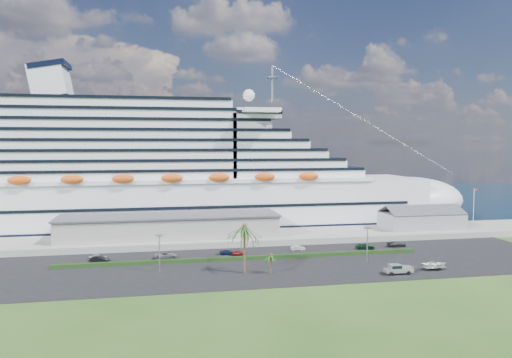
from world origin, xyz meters
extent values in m
plane|color=#284C19|center=(0.00, 0.00, 0.00)|extent=(420.00, 420.00, 0.00)
cube|color=black|center=(0.00, 11.00, 0.06)|extent=(140.00, 38.00, 0.12)
cube|color=gray|center=(0.00, 40.00, 0.90)|extent=(240.00, 20.00, 1.80)
cube|color=#0B1F32|center=(0.00, 130.00, 0.01)|extent=(420.00, 160.00, 0.02)
cube|color=silver|center=(-20.00, 64.00, 8.00)|extent=(160.00, 30.00, 16.00)
ellipsoid|color=silver|center=(60.00, 64.00, 8.00)|extent=(40.00, 30.00, 16.00)
cube|color=black|center=(-20.00, 64.00, 1.20)|extent=(164.00, 30.60, 2.40)
cube|color=silver|center=(-32.00, 64.00, 29.60)|extent=(128.00, 26.00, 24.80)
cube|color=silver|center=(2.80, 64.00, 37.40)|extent=(14.00, 38.00, 3.20)
cube|color=silver|center=(-60.00, 64.00, 47.00)|extent=(11.58, 14.00, 11.58)
cylinder|color=gray|center=(10.00, 64.00, 48.00)|extent=(0.70, 0.70, 12.00)
ellipsoid|color=#D65314|center=(-24.00, 48.20, 17.80)|extent=(90.00, 2.40, 2.60)
ellipsoid|color=#D65314|center=(-24.00, 79.80, 17.80)|extent=(90.00, 2.40, 2.60)
cube|color=black|center=(-20.00, 64.00, 8.80)|extent=(144.00, 30.40, 0.90)
cube|color=gray|center=(-25.00, 40.00, 4.80)|extent=(60.00, 14.00, 6.00)
cube|color=#4C4C54|center=(-25.00, 40.00, 7.90)|extent=(61.00, 15.00, 0.40)
cube|color=gray|center=(52.00, 40.00, 4.20)|extent=(24.00, 12.00, 4.80)
cube|color=#4C4C54|center=(52.00, 37.00, 7.80)|extent=(24.00, 6.31, 2.74)
cube|color=#4C4C54|center=(52.00, 43.00, 7.80)|extent=(24.00, 6.31, 2.74)
cylinder|color=silver|center=(70.00, 40.00, 7.80)|extent=(0.16, 0.16, 12.00)
cube|color=red|center=(70.50, 40.00, 13.40)|extent=(1.00, 0.04, 0.70)
cube|color=black|center=(-8.00, 16.00, 0.57)|extent=(88.00, 1.10, 0.90)
cylinder|color=gray|center=(-28.00, 8.00, 4.12)|extent=(0.24, 0.24, 8.00)
cube|color=gray|center=(-28.00, 8.00, 8.22)|extent=(1.60, 0.35, 0.35)
cylinder|color=gray|center=(20.00, 8.00, 4.12)|extent=(0.24, 0.24, 8.00)
cube|color=gray|center=(20.00, 8.00, 8.22)|extent=(1.60, 0.35, 0.35)
cylinder|color=#47301E|center=(-10.00, 4.00, 5.25)|extent=(0.54, 0.54, 10.50)
sphere|color=#47301E|center=(-10.00, 4.00, 10.50)|extent=(0.98, 0.98, 0.98)
cylinder|color=#47301E|center=(-4.50, 2.50, 2.10)|extent=(0.35, 0.35, 4.20)
sphere|color=#47301E|center=(-4.50, 2.50, 4.20)|extent=(0.73, 0.73, 0.73)
imported|color=silver|center=(-42.47, 22.55, 0.83)|extent=(4.29, 1.95, 1.43)
imported|color=black|center=(-41.72, 19.88, 0.90)|extent=(5.01, 3.41, 1.56)
imported|color=gray|center=(-26.49, 21.25, 0.87)|extent=(5.54, 2.81, 1.50)
imported|color=#121F41|center=(-11.02, 22.41, 0.74)|extent=(4.50, 2.36, 1.24)
imported|color=maroon|center=(-8.52, 21.16, 0.74)|extent=(3.85, 2.18, 1.24)
imported|color=silver|center=(7.63, 23.72, 0.75)|extent=(4.05, 2.28, 1.26)
imported|color=black|center=(25.65, 22.01, 0.81)|extent=(5.23, 2.93, 1.38)
imported|color=black|center=(35.08, 22.95, 0.87)|extent=(5.26, 2.38, 1.50)
cylinder|color=black|center=(20.11, -4.30, 0.56)|extent=(0.90, 0.35, 0.89)
cylinder|color=black|center=(20.11, -2.19, 0.56)|extent=(0.90, 0.35, 0.89)
cylinder|color=black|center=(24.00, -4.30, 0.56)|extent=(0.90, 0.35, 0.89)
cylinder|color=black|center=(24.00, -2.19, 0.56)|extent=(0.90, 0.35, 0.89)
cube|color=#A1A4A8|center=(22.23, -3.24, 0.95)|extent=(6.10, 2.49, 0.78)
cube|color=#A1A4A8|center=(23.84, -3.24, 1.40)|extent=(2.76, 2.28, 0.61)
cube|color=#A1A4A8|center=(21.45, -3.24, 1.73)|extent=(2.54, 2.22, 1.06)
cube|color=black|center=(21.45, -3.24, 1.84)|extent=(2.32, 2.26, 0.61)
cube|color=#A1A4A8|center=(19.67, -3.24, 1.18)|extent=(1.09, 2.15, 0.39)
cube|color=gray|center=(31.84, -1.51, 0.73)|extent=(5.18, 2.05, 0.13)
cylinder|color=gray|center=(29.50, -1.51, 0.73)|extent=(2.45, 0.16, 0.09)
cylinder|color=black|center=(32.28, -2.52, 0.48)|extent=(0.72, 0.27, 0.71)
cylinder|color=black|center=(32.28, -0.51, 0.48)|extent=(0.72, 0.27, 0.71)
imported|color=white|center=(31.84, -1.51, 1.38)|extent=(5.77, 4.20, 1.17)
camera|label=1|loc=(-28.13, -100.38, 28.16)|focal=35.00mm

